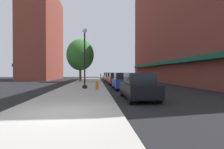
{
  "coord_description": "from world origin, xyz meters",
  "views": [
    {
      "loc": [
        1.38,
        -7.16,
        1.69
      ],
      "look_at": [
        3.62,
        18.47,
        1.39
      ],
      "focal_mm": 29.23,
      "sensor_mm": 36.0,
      "label": 1
    }
  ],
  "objects_px": {
    "tree_near": "(80,55)",
    "parking_meter_near": "(101,77)",
    "fire_hydrant": "(97,85)",
    "car_green": "(112,78)",
    "lamppost": "(85,57)",
    "car_red": "(116,79)",
    "car_yellow": "(107,76)",
    "car_silver": "(109,77)",
    "car_black": "(138,87)",
    "car_blue": "(123,81)"
  },
  "relations": [
    {
      "from": "tree_near",
      "to": "parking_meter_near",
      "type": "bearing_deg",
      "value": -60.23
    },
    {
      "from": "fire_hydrant",
      "to": "car_green",
      "type": "xyz_separation_m",
      "value": [
        2.55,
        13.1,
        0.29
      ]
    },
    {
      "from": "lamppost",
      "to": "car_red",
      "type": "relative_size",
      "value": 1.37
    },
    {
      "from": "tree_near",
      "to": "car_yellow",
      "type": "distance_m",
      "value": 12.49
    },
    {
      "from": "fire_hydrant",
      "to": "car_yellow",
      "type": "relative_size",
      "value": 0.18
    },
    {
      "from": "car_silver",
      "to": "car_green",
      "type": "bearing_deg",
      "value": -87.91
    },
    {
      "from": "car_black",
      "to": "car_yellow",
      "type": "relative_size",
      "value": 1.0
    },
    {
      "from": "car_silver",
      "to": "car_red",
      "type": "bearing_deg",
      "value": -87.91
    },
    {
      "from": "fire_hydrant",
      "to": "tree_near",
      "type": "xyz_separation_m",
      "value": [
        -2.91,
        16.39,
        4.32
      ]
    },
    {
      "from": "car_black",
      "to": "car_red",
      "type": "relative_size",
      "value": 1.0
    },
    {
      "from": "fire_hydrant",
      "to": "car_green",
      "type": "distance_m",
      "value": 13.35
    },
    {
      "from": "parking_meter_near",
      "to": "tree_near",
      "type": "xyz_separation_m",
      "value": [
        -3.52,
        6.15,
        3.89
      ]
    },
    {
      "from": "car_silver",
      "to": "car_yellow",
      "type": "distance_m",
      "value": 7.19
    },
    {
      "from": "fire_hydrant",
      "to": "car_red",
      "type": "height_order",
      "value": "car_red"
    },
    {
      "from": "car_silver",
      "to": "car_yellow",
      "type": "bearing_deg",
      "value": 92.09
    },
    {
      "from": "car_silver",
      "to": "car_blue",
      "type": "bearing_deg",
      "value": -87.91
    },
    {
      "from": "car_blue",
      "to": "parking_meter_near",
      "type": "bearing_deg",
      "value": 102.3
    },
    {
      "from": "lamppost",
      "to": "car_blue",
      "type": "height_order",
      "value": "lamppost"
    },
    {
      "from": "car_blue",
      "to": "car_red",
      "type": "height_order",
      "value": "same"
    },
    {
      "from": "car_red",
      "to": "car_green",
      "type": "distance_m",
      "value": 5.68
    },
    {
      "from": "parking_meter_near",
      "to": "car_silver",
      "type": "relative_size",
      "value": 0.3
    },
    {
      "from": "car_black",
      "to": "car_green",
      "type": "bearing_deg",
      "value": 88.16
    },
    {
      "from": "car_red",
      "to": "car_black",
      "type": "bearing_deg",
      "value": -88.34
    },
    {
      "from": "car_black",
      "to": "car_green",
      "type": "distance_m",
      "value": 18.73
    },
    {
      "from": "parking_meter_near",
      "to": "car_black",
      "type": "relative_size",
      "value": 0.3
    },
    {
      "from": "car_blue",
      "to": "car_green",
      "type": "xyz_separation_m",
      "value": [
        0.0,
        12.02,
        0.0
      ]
    },
    {
      "from": "car_yellow",
      "to": "car_green",
      "type": "bearing_deg",
      "value": -92.2
    },
    {
      "from": "tree_near",
      "to": "fire_hydrant",
      "type": "bearing_deg",
      "value": -79.93
    },
    {
      "from": "lamppost",
      "to": "car_black",
      "type": "xyz_separation_m",
      "value": [
        3.73,
        -6.87,
        -2.39
      ]
    },
    {
      "from": "lamppost",
      "to": "car_green",
      "type": "relative_size",
      "value": 1.37
    },
    {
      "from": "lamppost",
      "to": "car_silver",
      "type": "xyz_separation_m",
      "value": [
        3.73,
        18.45,
        -2.39
      ]
    },
    {
      "from": "lamppost",
      "to": "car_red",
      "type": "xyz_separation_m",
      "value": [
        3.73,
        6.18,
        -2.39
      ]
    },
    {
      "from": "parking_meter_near",
      "to": "car_yellow",
      "type": "distance_m",
      "value": 16.74
    },
    {
      "from": "parking_meter_near",
      "to": "car_green",
      "type": "relative_size",
      "value": 0.3
    },
    {
      "from": "car_red",
      "to": "car_silver",
      "type": "distance_m",
      "value": 12.26
    },
    {
      "from": "lamppost",
      "to": "car_yellow",
      "type": "relative_size",
      "value": 1.37
    },
    {
      "from": "car_green",
      "to": "car_yellow",
      "type": "distance_m",
      "value": 13.77
    },
    {
      "from": "lamppost",
      "to": "car_blue",
      "type": "relative_size",
      "value": 1.37
    },
    {
      "from": "tree_near",
      "to": "car_green",
      "type": "height_order",
      "value": "tree_near"
    },
    {
      "from": "parking_meter_near",
      "to": "car_black",
      "type": "distance_m",
      "value": 16.0
    },
    {
      "from": "fire_hydrant",
      "to": "car_silver",
      "type": "height_order",
      "value": "car_silver"
    },
    {
      "from": "car_black",
      "to": "car_silver",
      "type": "distance_m",
      "value": 25.31
    },
    {
      "from": "car_blue",
      "to": "tree_near",
      "type": "bearing_deg",
      "value": 109.93
    },
    {
      "from": "parking_meter_near",
      "to": "car_yellow",
      "type": "relative_size",
      "value": 0.3
    },
    {
      "from": "car_green",
      "to": "car_yellow",
      "type": "xyz_separation_m",
      "value": [
        0.0,
        13.77,
        0.0
      ]
    },
    {
      "from": "lamppost",
      "to": "tree_near",
      "type": "relative_size",
      "value": 0.78
    },
    {
      "from": "car_blue",
      "to": "lamppost",
      "type": "bearing_deg",
      "value": 177.83
    },
    {
      "from": "car_red",
      "to": "car_yellow",
      "type": "height_order",
      "value": "same"
    },
    {
      "from": "car_black",
      "to": "parking_meter_near",
      "type": "bearing_deg",
      "value": 95.16
    },
    {
      "from": "fire_hydrant",
      "to": "car_black",
      "type": "height_order",
      "value": "car_black"
    }
  ]
}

